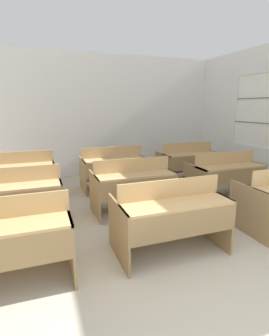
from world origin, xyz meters
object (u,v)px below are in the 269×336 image
(bench_second_center, at_px, (133,184))
(bench_third_right, at_px, (187,161))
(bench_second_left, at_px, (14,197))
(bench_second_right, at_px, (225,175))
(bench_third_left, at_px, (19,175))
(bench_front_center, at_px, (171,215))
(bench_third_center, at_px, (113,167))
(bench_front_left, at_px, (2,241))

(bench_second_center, bearing_deg, bench_third_right, 35.98)
(bench_second_left, xyz_separation_m, bench_second_right, (3.72, 0.02, 0.00))
(bench_second_center, relative_size, bench_third_left, 1.00)
(bench_second_right, distance_m, bench_third_left, 3.99)
(bench_front_center, height_order, bench_second_center, same)
(bench_third_left, distance_m, bench_third_center, 1.89)
(bench_front_left, bearing_deg, bench_second_left, 89.34)
(bench_third_left, bearing_deg, bench_front_left, -89.76)
(bench_third_left, relative_size, bench_third_right, 1.00)
(bench_second_left, bearing_deg, bench_third_right, 20.59)
(bench_second_left, relative_size, bench_third_left, 1.00)
(bench_second_right, height_order, bench_third_left, same)
(bench_second_right, xyz_separation_m, bench_third_left, (-3.75, 1.37, 0.00))
(bench_front_center, bearing_deg, bench_second_left, 143.90)
(bench_front_left, bearing_deg, bench_second_center, 36.24)
(bench_third_left, xyz_separation_m, bench_third_center, (1.89, -0.02, 0.00))
(bench_front_left, bearing_deg, bench_third_center, 55.29)
(bench_second_left, bearing_deg, bench_front_center, -36.10)
(bench_third_left, xyz_separation_m, bench_third_right, (3.76, 0.01, 0.00))
(bench_second_right, bearing_deg, bench_second_left, -179.66)
(bench_second_center, distance_m, bench_second_right, 1.89)
(bench_second_right, distance_m, bench_third_right, 1.38)
(bench_second_left, relative_size, bench_third_center, 1.00)
(bench_third_left, bearing_deg, bench_third_right, 0.12)
(bench_front_left, height_order, bench_second_right, same)
(bench_front_center, height_order, bench_third_center, same)
(bench_front_left, distance_m, bench_third_right, 4.64)
(bench_second_left, xyz_separation_m, bench_third_right, (3.73, 1.40, 0.00))
(bench_front_left, bearing_deg, bench_second_right, 19.89)
(bench_second_center, relative_size, bench_third_center, 1.00)
(bench_front_left, relative_size, bench_front_center, 1.00)
(bench_front_center, height_order, bench_third_right, same)
(bench_second_left, height_order, bench_third_right, same)
(bench_second_center, bearing_deg, bench_second_left, -179.12)
(bench_front_center, height_order, bench_second_left, same)
(bench_second_center, xyz_separation_m, bench_third_left, (-1.87, 1.37, 0.00))
(bench_front_left, height_order, bench_second_left, same)
(bench_third_right, bearing_deg, bench_second_right, -90.18)
(bench_front_center, relative_size, bench_second_right, 1.00)
(bench_second_left, relative_size, bench_third_right, 1.00)
(bench_front_center, xyz_separation_m, bench_third_center, (0.02, 2.72, 0.00))
(bench_second_center, distance_m, bench_third_left, 2.31)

